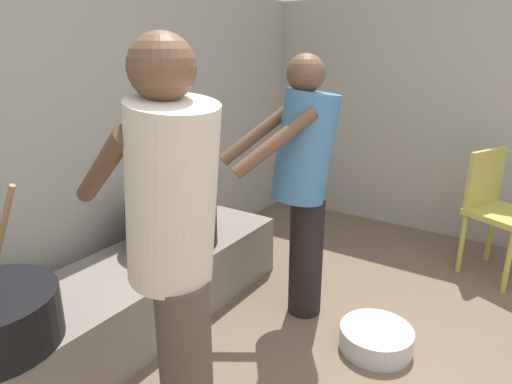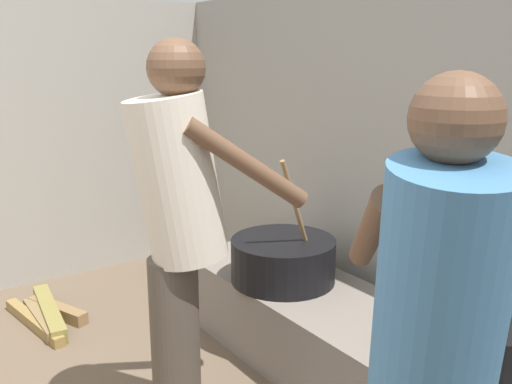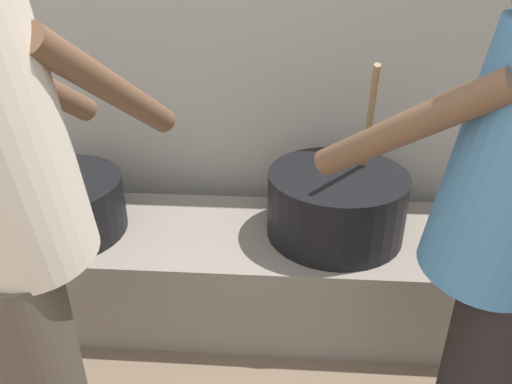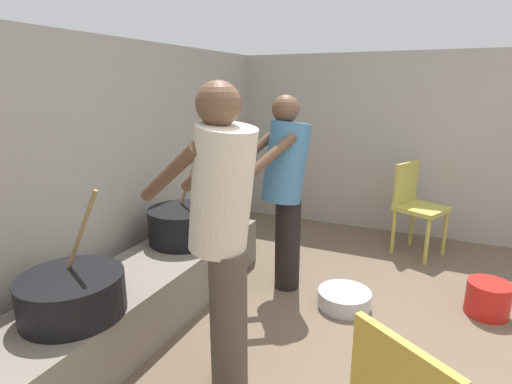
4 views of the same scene
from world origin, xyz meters
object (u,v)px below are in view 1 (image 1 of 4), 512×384
Objects in this scene: cook_in_cream_shirt at (174,242)px; metal_mixing_bowl at (376,338)px; cook_in_blue_shirt at (304,176)px; cooking_pot_secondary at (172,223)px; chair_olive at (497,207)px.

metal_mixing_bowl is (1.05, -0.43, -0.87)m from cook_in_cream_shirt.
metal_mixing_bowl is at bearing -99.81° from cook_in_blue_shirt.
cooking_pot_secondary is 1.35m from metal_mixing_bowl.
cook_in_blue_shirt is 1.14m from cook_in_cream_shirt.
cooking_pot_secondary is at bearing 132.93° from chair_olive.
cook_in_cream_shirt is at bearing -175.69° from cook_in_blue_shirt.
cook_in_blue_shirt reaches higher than chair_olive.
metal_mixing_bowl is (0.22, -1.24, -0.47)m from cooking_pot_secondary.
cook_in_cream_shirt reaches higher than metal_mixing_bowl.
chair_olive is at bearing -16.36° from metal_mixing_bowl.
cooking_pot_secondary is 0.82× the size of chair_olive.
cook_in_blue_shirt is (0.31, -0.73, 0.34)m from cooking_pot_secondary.
metal_mixing_bowl is at bearing 163.64° from chair_olive.
metal_mixing_bowl is at bearing -79.79° from cooking_pot_secondary.
cook_in_blue_shirt is 1.54m from chair_olive.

